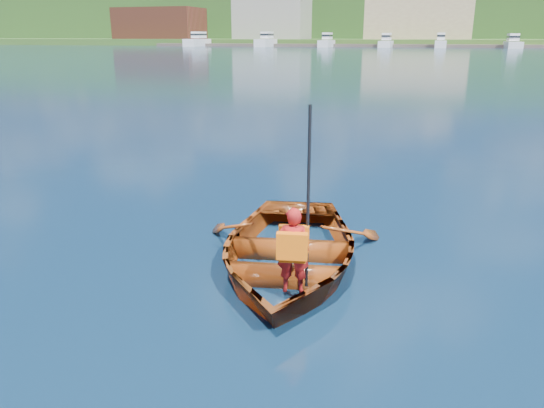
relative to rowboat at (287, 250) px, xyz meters
The scene contains 7 objects.
ground 0.93m from the rowboat, ahead, with size 600.00×600.00×0.00m.
rowboat is the anchor object (origin of this frame).
child_paddler 0.99m from the rowboat, 70.77° to the right, with size 0.40×0.39×2.09m.
shoreline 236.95m from the rowboat, 89.79° to the left, with size 400.00×140.00×22.00m.
dock 148.13m from the rowboat, 89.91° to the left, with size 160.05×7.35×0.80m.
waterfront_buildings 165.44m from the rowboat, 92.37° to the left, with size 202.00×16.00×14.00m.
marina_yachts 143.46m from the rowboat, 89.19° to the left, with size 143.79×13.05×4.39m.
Camera 1 is at (0.74, -6.28, 2.87)m, focal length 35.00 mm.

